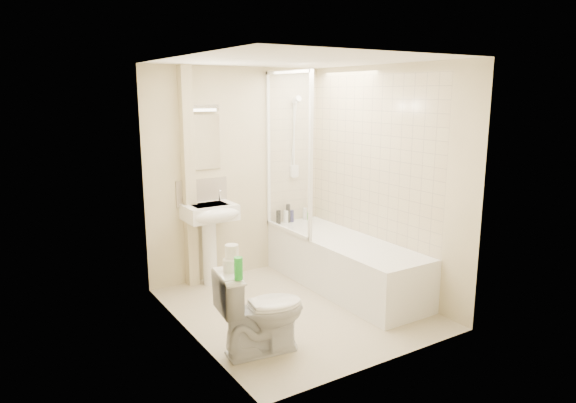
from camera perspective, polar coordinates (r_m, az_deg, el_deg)
floor at (r=5.24m, az=0.94°, el=-11.77°), size 2.50×2.50×0.00m
wall_back at (r=5.95m, az=-5.61°, el=3.13°), size 2.20×0.02×2.40m
wall_left at (r=4.39m, az=-11.12°, el=-0.23°), size 0.02×2.50×2.40m
wall_right at (r=5.55m, az=10.54°, el=2.34°), size 0.02×2.50×2.40m
ceiling at (r=4.80m, az=1.04°, el=15.43°), size 2.20×2.50×0.02m
tile_back at (r=6.28m, az=0.55°, el=5.72°), size 0.70×0.01×1.75m
tile_right at (r=5.66m, az=9.17°, el=4.87°), size 0.01×2.10×1.75m
pipe_boxing at (r=5.65m, az=-10.97°, el=2.49°), size 0.12×0.12×2.40m
splashback at (r=5.79m, az=-9.54°, el=1.06°), size 0.60×0.02×0.30m
mirror at (r=5.71m, az=-9.72°, el=6.48°), size 0.46×0.01×0.60m
strip_light at (r=5.67m, az=-9.76°, el=10.19°), size 0.42×0.07×0.07m
bathtub at (r=5.70m, az=6.21°, el=-6.73°), size 0.70×2.10×0.55m
shower_screen at (r=5.72m, az=-0.02°, el=5.36°), size 0.04×0.92×1.80m
shower_fixture at (r=6.23m, az=0.76°, el=6.79°), size 0.10×0.16×0.99m
pedestal_sink at (r=5.65m, az=-8.54°, el=-2.21°), size 0.55×0.50×1.05m
bottle_black_a at (r=6.22m, az=-1.07°, el=-1.74°), size 0.06×0.06×0.17m
bottle_white_a at (r=6.28m, az=-0.23°, el=-1.69°), size 0.06×0.06×0.15m
bottle_black_b at (r=6.28m, az=0.01°, el=-1.33°), size 0.05×0.05×0.23m
bottle_blue at (r=6.32m, az=0.42°, el=-1.62°), size 0.05×0.05×0.15m
bottle_white_b at (r=6.43m, az=1.89°, el=-1.38°), size 0.06×0.06×0.15m
bottle_green at (r=6.46m, az=2.23°, el=-1.60°), size 0.06×0.06×0.09m
toilet at (r=4.30m, az=-2.97°, el=-11.98°), size 0.60×0.83×0.73m
toilet_roll_lower at (r=4.09m, az=-6.43°, el=-7.05°), size 0.12×0.12×0.10m
toilet_roll_upper at (r=4.10m, az=-6.27°, el=-5.51°), size 0.11×0.11×0.10m
green_bottle at (r=3.90m, az=-5.53°, el=-7.41°), size 0.07×0.07×0.17m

